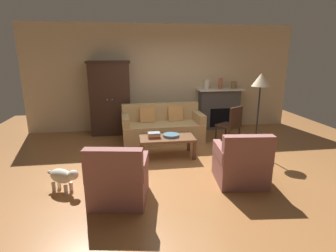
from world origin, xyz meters
TOP-DOWN VIEW (x-y plane):
  - ground_plane at (0.00, 0.00)m, footprint 9.60×9.60m
  - back_wall at (0.00, 2.55)m, footprint 7.20×0.10m
  - fireplace at (1.55, 2.30)m, footprint 1.26×0.48m
  - armoire at (-1.40, 2.22)m, footprint 1.06×0.57m
  - couch at (-0.15, 1.45)m, footprint 1.95×0.93m
  - coffee_table at (-0.20, 0.35)m, footprint 1.10×0.60m
  - fruit_bowl at (-0.11, 0.36)m, footprint 0.33×0.33m
  - book_stack at (-0.46, 0.35)m, footprint 0.25×0.18m
  - mantel_vase_cream at (1.17, 2.28)m, footprint 0.14×0.14m
  - mantel_vase_terracotta at (1.55, 2.28)m, footprint 0.11×0.11m
  - mantel_vase_bronze at (1.93, 2.28)m, footprint 0.15×0.15m
  - armchair_near_left at (-1.11, -1.25)m, footprint 0.89×0.89m
  - armchair_near_right at (0.83, -0.96)m, footprint 0.85×0.84m
  - side_chair_wooden at (1.37, 0.90)m, footprint 0.61×0.61m
  - floor_lamp at (1.70, 0.31)m, footprint 0.36×0.36m
  - dog at (-1.96, -0.85)m, footprint 0.51×0.39m

SIDE VIEW (x-z plane):
  - ground_plane at x=0.00m, z-range 0.00..0.00m
  - dog at x=-1.96m, z-range 0.05..0.44m
  - armchair_near_left at x=-1.11m, z-range -0.12..0.76m
  - armchair_near_right at x=0.83m, z-range -0.12..0.76m
  - couch at x=-0.15m, z-range -0.11..0.75m
  - coffee_table at x=-0.20m, z-range 0.16..0.58m
  - fruit_bowl at x=-0.11m, z-range 0.42..0.47m
  - book_stack at x=-0.46m, z-range 0.42..0.52m
  - side_chair_wooden at x=1.37m, z-range 0.06..0.96m
  - fireplace at x=1.55m, z-range 0.01..1.13m
  - armoire at x=-1.40m, z-range 0.00..1.88m
  - mantel_vase_bronze at x=1.93m, z-range 1.12..1.31m
  - mantel_vase_cream at x=1.17m, z-range 1.12..1.37m
  - mantel_vase_terracotta at x=1.55m, z-range 1.12..1.41m
  - back_wall at x=0.00m, z-range 0.00..2.80m
  - floor_lamp at x=1.70m, z-range 0.61..2.28m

